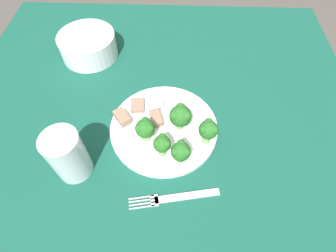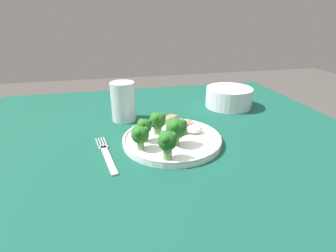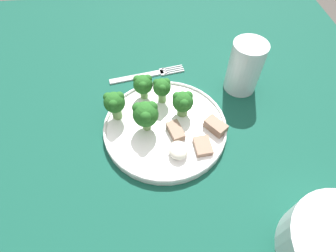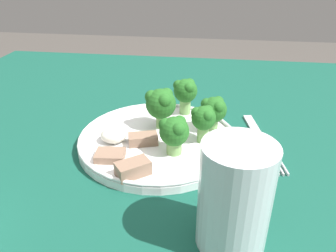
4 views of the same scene
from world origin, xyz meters
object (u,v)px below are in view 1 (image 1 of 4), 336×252
Objects in this scene: cream_bowl at (88,46)px; drinking_glass at (69,157)px; dinner_plate at (164,128)px; fork at (175,198)px.

drinking_glass is at bearing -173.05° from cream_bowl.
dinner_plate is at bearing -59.59° from drinking_glass.
fork is at bearing -148.56° from cream_bowl.
dinner_plate is 2.12× the size of drinking_glass.
dinner_plate is 1.57× the size of cream_bowl.
drinking_glass reaches higher than dinner_plate.
cream_bowl is (0.26, 0.23, 0.02)m from dinner_plate.
cream_bowl is at bearing 31.44° from fork.
cream_bowl is at bearing 6.95° from drinking_glass.
fork is 1.56× the size of drinking_glass.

